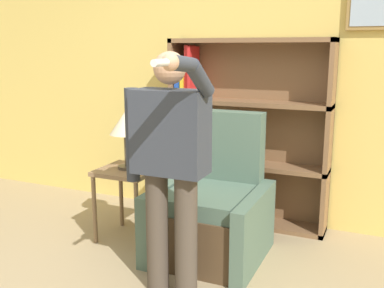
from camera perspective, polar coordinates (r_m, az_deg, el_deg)
wall_back at (r=4.29m, az=4.97°, el=9.18°), size 8.00×0.11×2.80m
bookcase at (r=4.19m, az=5.27°, el=1.04°), size 1.47×0.28×1.70m
armchair at (r=3.60m, az=2.63°, el=-8.57°), size 0.83×0.86×1.12m
person_standing at (r=2.86m, az=-2.86°, el=-2.00°), size 0.62×0.78×1.60m
side_table at (r=3.87m, az=-8.18°, el=-4.61°), size 0.46×0.46×0.62m
table_lamp at (r=3.76m, az=-8.39°, el=2.40°), size 0.27×0.27×0.49m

